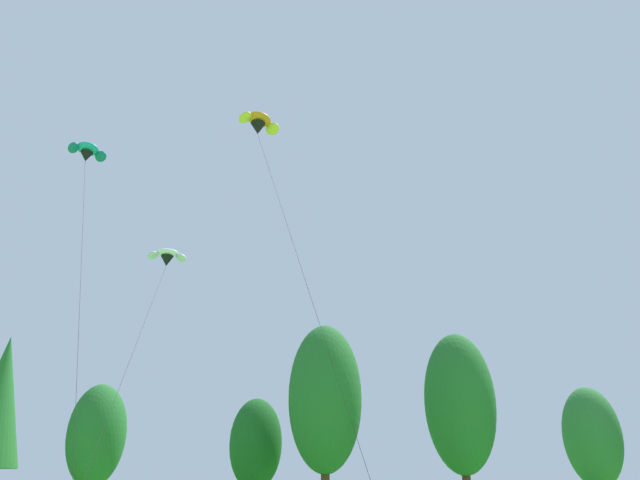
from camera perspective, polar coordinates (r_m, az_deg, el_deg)
name	(u,v)px	position (r m, az deg, el deg)	size (l,w,h in m)	color
treeline_tree_d	(97,435)	(52.36, -20.58, -17.07)	(4.49, 4.49, 9.97)	#472D19
treeline_tree_e	(256,444)	(51.39, -6.16, -18.81)	(4.25, 4.25, 9.08)	#472D19
treeline_tree_f	(325,397)	(47.72, 0.48, -14.82)	(5.67, 5.67, 14.32)	#472D19
treeline_tree_g	(460,402)	(50.47, 13.22, -14.89)	(5.58, 5.58, 14.01)	#472D19
treeline_tree_h	(592,437)	(54.61, 24.59, -16.73)	(4.46, 4.46, 9.86)	#472D19
parafoil_kite_high_white	(167,257)	(42.50, -14.42, -1.57)	(5.31, 21.17, 15.95)	white
parafoil_kite_mid_orange	(259,124)	(32.89, -5.88, 11.02)	(6.13, 12.26, 19.35)	orange
parafoil_kite_far_teal	(87,152)	(41.00, -21.39, 7.80)	(9.27, 15.81, 20.97)	teal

